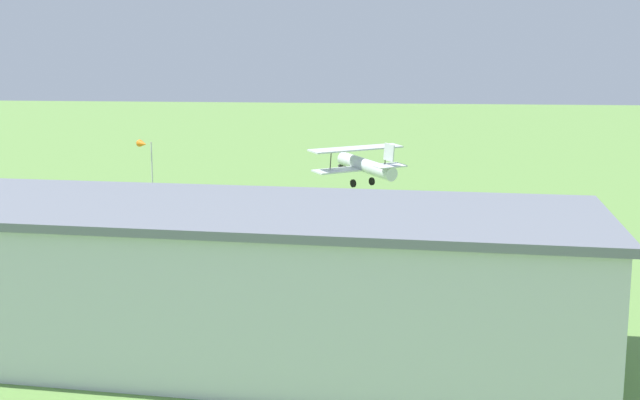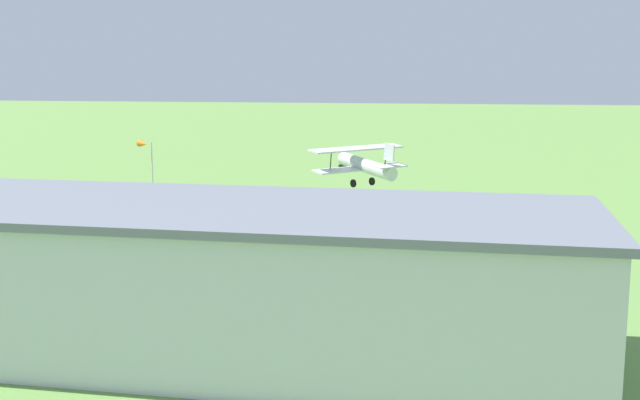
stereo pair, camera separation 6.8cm
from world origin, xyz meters
name	(u,v)px [view 1 (the left image)]	position (x,y,z in m)	size (l,w,h in m)	color
ground_plane	(332,224)	(0.00, 0.00, 0.00)	(400.00, 400.00, 0.00)	#608C42
hangar	(168,276)	(3.29, 29.42, 3.34)	(38.07, 12.42, 6.66)	silver
biplane	(364,164)	(-2.50, -0.37, 4.83)	(7.73, 7.72, 3.72)	silver
person_beside_truck	(381,245)	(-4.80, 11.08, 0.88)	(0.49, 0.49, 1.76)	#B23333
person_at_fence_line	(33,237)	(19.17, 12.29, 0.87)	(0.39, 0.39, 1.73)	#B23333
person_walking_on_apron	(517,275)	(-12.99, 17.47, 0.87)	(0.53, 0.53, 1.74)	beige
windsock	(145,150)	(15.45, 0.44, 5.75)	(1.43, 1.34, 6.55)	silver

